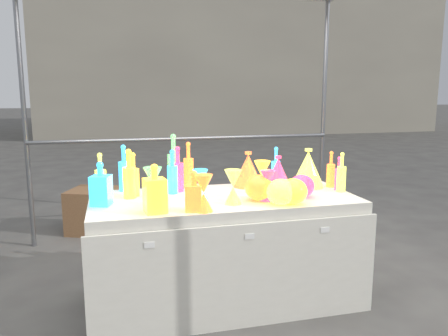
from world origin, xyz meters
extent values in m
plane|color=#65635E|center=(0.00, 0.00, 0.00)|extent=(80.00, 80.00, 0.00)
cylinder|color=gray|center=(-1.50, 1.50, 1.20)|extent=(0.04, 0.04, 2.40)
cylinder|color=gray|center=(1.50, 1.50, 1.20)|extent=(0.04, 0.04, 2.40)
cylinder|color=gray|center=(0.00, 1.47, 1.00)|extent=(3.00, 0.04, 0.04)
cube|color=silver|center=(0.00, 0.00, 0.38)|extent=(1.80, 0.80, 0.75)
cube|color=silver|center=(0.00, -0.42, 0.34)|extent=(1.84, 0.02, 0.68)
cube|color=white|center=(-0.55, -0.43, 0.60)|extent=(0.06, 0.00, 0.03)
cube|color=white|center=(0.05, -0.43, 0.60)|extent=(0.06, 0.00, 0.03)
cube|color=white|center=(0.55, -0.43, 0.60)|extent=(0.06, 0.00, 0.03)
cube|color=#A49C88|center=(4.00, 14.00, 3.00)|extent=(14.00, 6.00, 6.00)
cube|color=#8B603F|center=(-0.88, 1.79, 0.23)|extent=(0.75, 0.65, 0.45)
cube|color=#8B603F|center=(0.35, 1.89, 0.03)|extent=(0.86, 0.75, 0.06)
camera|label=1|loc=(-0.73, -2.83, 1.46)|focal=35.00mm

